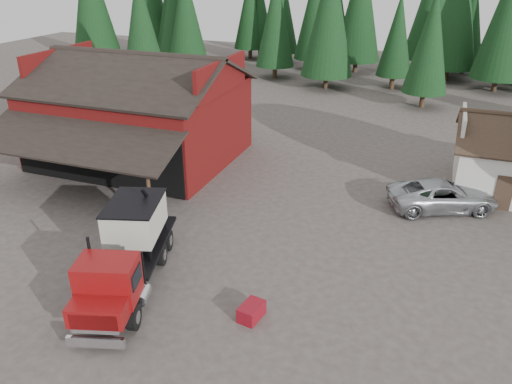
% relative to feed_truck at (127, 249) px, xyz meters
% --- Properties ---
extents(ground, '(120.00, 120.00, 0.00)m').
position_rel_feed_truck_xyz_m(ground, '(3.50, 2.97, -1.72)').
color(ground, '#473D38').
rests_on(ground, ground).
extents(red_barn, '(12.80, 13.63, 7.18)m').
position_rel_feed_truck_xyz_m(red_barn, '(-7.50, 12.88, 0.97)').
color(red_barn, '#611010').
rests_on(red_barn, ground).
extents(conifer_backdrop, '(76.00, 16.00, 16.00)m').
position_rel_feed_truck_xyz_m(conifer_backdrop, '(3.50, 44.97, -1.72)').
color(conifer_backdrop, black).
rests_on(conifer_backdrop, ground).
extents(near_pine_a, '(4.40, 4.40, 11.40)m').
position_rel_feed_truck_xyz_m(near_pine_a, '(-18.50, 30.97, 4.67)').
color(near_pine_a, '#382619').
rests_on(near_pine_a, ground).
extents(near_pine_b, '(3.96, 3.96, 10.40)m').
position_rel_feed_truck_xyz_m(near_pine_b, '(9.50, 32.97, 4.17)').
color(near_pine_b, '#382619').
rests_on(near_pine_b, ground).
extents(near_pine_d, '(5.28, 5.28, 13.40)m').
position_rel_feed_truck_xyz_m(near_pine_d, '(-0.50, 36.97, 5.67)').
color(near_pine_d, '#382619').
rests_on(near_pine_d, ground).
extents(feed_truck, '(4.43, 8.42, 3.68)m').
position_rel_feed_truck_xyz_m(feed_truck, '(0.00, 0.00, 0.00)').
color(feed_truck, black).
rests_on(feed_truck, ground).
extents(silver_car, '(6.35, 4.78, 1.60)m').
position_rel_feed_truck_xyz_m(silver_car, '(11.95, 11.97, -0.92)').
color(silver_car, '#B6B9BE').
rests_on(silver_car, ground).
extents(equip_box, '(0.87, 1.20, 0.60)m').
position_rel_feed_truck_xyz_m(equip_box, '(5.53, -0.25, -1.42)').
color(equip_box, maroon).
rests_on(equip_box, ground).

